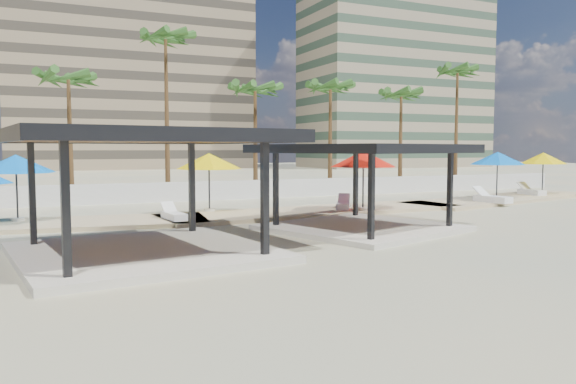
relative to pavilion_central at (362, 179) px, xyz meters
name	(u,v)px	position (x,y,z in m)	size (l,w,h in m)	color
ground	(357,235)	(-0.80, -0.94, -2.03)	(200.00, 200.00, 0.00)	#CDB987
promenade	(312,210)	(1.20, 6.73, -1.97)	(44.45, 7.97, 0.24)	#C6B284
boundary_wall	(225,190)	(-0.80, 15.06, -1.43)	(56.00, 0.30, 1.20)	silver
building_mid	(131,82)	(3.20, 77.06, 12.23)	(38.00, 16.00, 30.40)	#847259
building_east	(395,69)	(47.20, 65.06, 15.23)	(32.00, 15.00, 36.40)	gray
pavilion_central	(362,179)	(0.00, 0.00, 0.00)	(8.47, 8.47, 3.41)	beige
pavilion_west	(142,182)	(-8.87, -1.85, 0.22)	(8.39, 8.39, 3.78)	beige
umbrella_a	(16,164)	(-12.51, 7.32, 0.56)	(3.50, 3.50, 2.81)	beige
umbrella_b	(209,161)	(-4.03, 7.57, 0.59)	(3.65, 3.65, 2.84)	beige
umbrella_c	(363,159)	(3.08, 4.86, 0.69)	(4.17, 4.17, 2.97)	beige
umbrella_d	(498,158)	(14.07, 7.06, 0.61)	(3.54, 3.54, 2.87)	beige
umbrella_e	(543,158)	(19.32, 8.26, 0.56)	(3.99, 3.99, 2.81)	beige
lounger_a	(174,215)	(-6.35, 5.15, -1.68)	(0.82, 1.92, 0.71)	white
lounger_b	(343,205)	(2.55, 5.89, -1.68)	(1.55, 1.94, 0.72)	white
lounger_c	(492,199)	(12.02, 5.34, -1.64)	(1.05, 2.40, 0.88)	white
lounger_d	(531,192)	(18.36, 8.31, -1.66)	(0.97, 2.21, 0.81)	white
palm_c	(68,83)	(-9.80, 17.16, 5.11)	(3.00, 3.00, 8.25)	brown
palm_d	(166,45)	(-3.80, 17.96, 7.91)	(3.00, 3.00, 11.23)	brown
palm_e	(255,93)	(2.20, 17.46, 5.02)	(3.00, 3.00, 8.15)	brown
palm_f	(330,91)	(8.20, 17.66, 5.40)	(3.00, 3.00, 8.56)	brown
palm_g	(401,98)	(14.20, 17.26, 5.11)	(3.00, 3.00, 8.24)	brown
palm_h	(458,76)	(20.20, 17.86, 7.17)	(3.00, 3.00, 10.44)	brown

